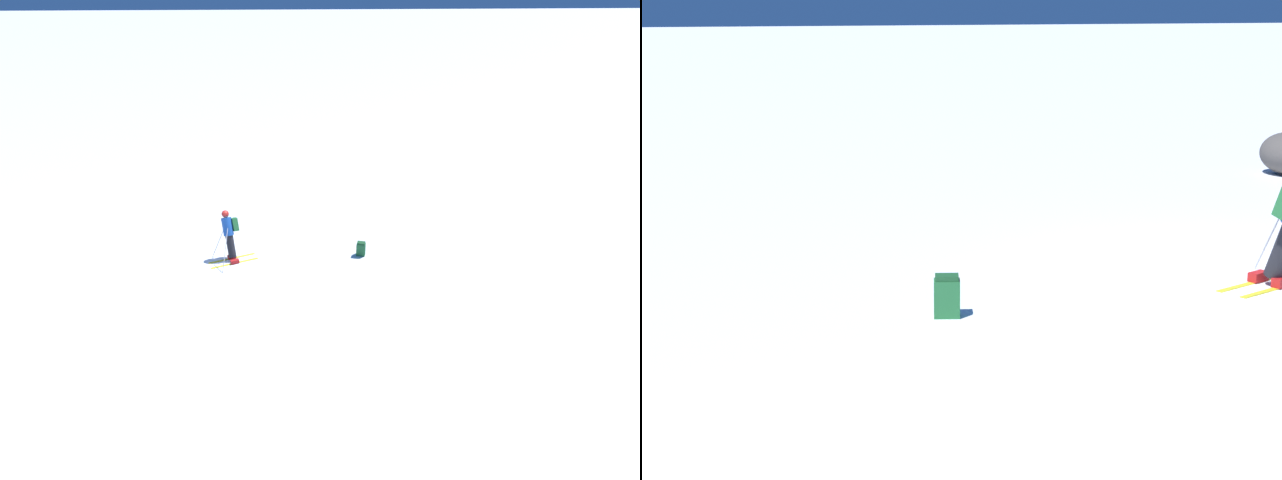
{
  "view_description": "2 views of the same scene",
  "coord_description": "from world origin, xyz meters",
  "views": [
    {
      "loc": [
        14.41,
        1.85,
        8.56
      ],
      "look_at": [
        0.39,
        2.9,
        1.14
      ],
      "focal_mm": 28.0,
      "sensor_mm": 36.0,
      "label": 1
    },
    {
      "loc": [
        -11.89,
        7.9,
        3.56
      ],
      "look_at": [
        -1.33,
        4.46,
        1.08
      ],
      "focal_mm": 60.0,
      "sensor_mm": 36.0,
      "label": 2
    }
  ],
  "objects": [
    {
      "name": "ground_plane",
      "position": [
        0.0,
        0.0,
        0.0
      ],
      "size": [
        300.0,
        300.0,
        0.0
      ],
      "primitive_type": "plane",
      "color": "white"
    },
    {
      "name": "spare_backpack",
      "position": [
        -0.55,
        4.39,
        0.24
      ],
      "size": [
        0.3,
        0.35,
        0.5
      ],
      "rotation": [
        0.0,
        0.0,
        4.43
      ],
      "color": "#236633",
      "rests_on": "ground"
    }
  ]
}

